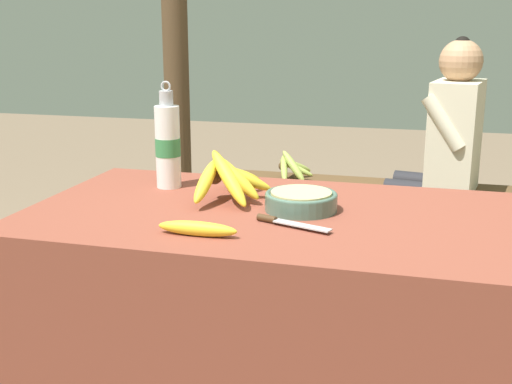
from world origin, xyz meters
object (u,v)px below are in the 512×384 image
water_bottle (168,145)px  seated_vendor (444,145)px  support_post_near (175,21)px  knife (283,222)px  serving_bowl (301,200)px  loose_banana_front (197,229)px  banana_bunch_ripe (227,176)px  wooden_bench (382,200)px  banana_bunch_green (291,166)px

water_bottle → seated_vendor: bearing=51.6°
support_post_near → knife: bearing=-60.7°
serving_bowl → loose_banana_front: bearing=-125.5°
water_bottle → loose_banana_front: (0.26, -0.45, -0.12)m
banana_bunch_ripe → knife: 0.31m
wooden_bench → support_post_near: (-1.20, 0.38, 0.84)m
knife → banana_bunch_green: (-0.28, 1.45, -0.18)m
banana_bunch_ripe → seated_vendor: (0.65, 1.22, -0.09)m
serving_bowl → loose_banana_front: (-0.21, -0.29, -0.01)m
water_bottle → seated_vendor: (0.89, 1.12, -0.16)m
wooden_bench → banana_bunch_green: size_ratio=5.46×
wooden_bench → banana_bunch_green: (-0.45, -0.00, 0.14)m
serving_bowl → seated_vendor: bearing=71.9°
wooden_bench → seated_vendor: (0.27, -0.02, 0.29)m
loose_banana_front → support_post_near: 2.21m
loose_banana_front → banana_bunch_green: loose_banana_front is taller
banana_bunch_ripe → banana_bunch_green: banana_bunch_ripe is taller
banana_bunch_ripe → wooden_bench: bearing=72.9°
serving_bowl → water_bottle: (-0.47, 0.16, 0.11)m
banana_bunch_green → water_bottle: bearing=-98.5°
loose_banana_front → banana_bunch_ripe: bearing=94.6°
loose_banana_front → seated_vendor: size_ratio=0.18×
banana_bunch_green → knife: bearing=-79.0°
knife → wooden_bench: knife is taller
water_bottle → seated_vendor: size_ratio=0.30×
banana_bunch_ripe → loose_banana_front: (0.03, -0.34, -0.06)m
banana_bunch_ripe → serving_bowl: banana_bunch_ripe is taller
loose_banana_front → banana_bunch_green: (-0.09, 1.59, -0.18)m
wooden_bench → banana_bunch_green: 0.47m
knife → serving_bowl: bearing=101.7°
water_bottle → support_post_near: size_ratio=0.14×
loose_banana_front → wooden_bench: bearing=77.4°
serving_bowl → wooden_bench: bearing=83.5°
serving_bowl → knife: serving_bowl is taller
banana_bunch_green → seated_vendor: bearing=-1.7°
serving_bowl → support_post_near: bearing=122.0°
water_bottle → banana_bunch_green: (0.17, 1.14, -0.31)m
serving_bowl → wooden_bench: serving_bowl is taller
wooden_bench → support_post_near: support_post_near is taller
knife → wooden_bench: size_ratio=0.12×
banana_bunch_ripe → serving_bowl: size_ratio=1.64×
wooden_bench → support_post_near: size_ratio=0.72×
banana_bunch_green → serving_bowl: bearing=-76.9°
water_bottle → support_post_near: support_post_near is taller
banana_bunch_ripe → water_bottle: (-0.23, 0.10, 0.06)m
knife → banana_bunch_green: knife is taller
banana_bunch_ripe → banana_bunch_green: 1.27m
loose_banana_front → seated_vendor: seated_vendor is taller
loose_banana_front → support_post_near: support_post_near is taller
wooden_bench → banana_bunch_green: banana_bunch_green is taller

